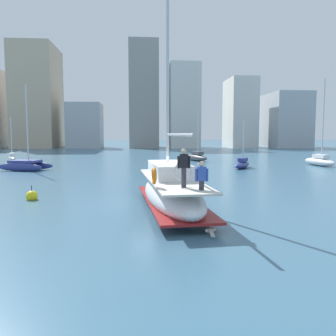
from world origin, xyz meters
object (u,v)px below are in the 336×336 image
Objects in this scene: moored_catamaran at (12,157)px; moored_cutter_right at (320,160)px; moored_sloop_far at (196,157)px; seagull at (210,230)px; main_sailboat at (171,190)px; moored_sloop_near at (25,164)px; moored_cutter_left at (242,164)px; mooring_buoy at (32,196)px.

moored_cutter_right is at bearing -16.63° from moored_catamaran.
moored_sloop_far is at bearing 146.30° from moored_cutter_right.
moored_sloop_far is at bearing 81.24° from seagull.
moored_cutter_right is at bearing -33.70° from moored_sloop_far.
seagull is at bearing -124.86° from moored_cutter_right.
seagull is at bearing -62.14° from moored_catamaran.
main_sailboat is 4.75m from seagull.
moored_sloop_near is 14.91m from moored_catamaran.
moored_cutter_left reaches higher than mooring_buoy.
seagull is at bearing -41.45° from mooring_buoy.
moored_sloop_near is 22.29m from moored_cutter_left.
moored_catamaran reaches higher than seagull.
moored_sloop_far is 5.37× the size of seagull.
moored_sloop_near is at bearing -175.83° from moored_cutter_right.
moored_cutter_left is at bearing 44.34° from mooring_buoy.
moored_cutter_right reaches higher than moored_catamaran.
moored_cutter_left is 23.68m from mooring_buoy.
moored_catamaran is at bearing 113.59° from moored_sloop_near.
main_sailboat is 23.07m from moored_sloop_near.
moored_sloop_far reaches higher than seagull.
main_sailboat is at bearing -21.01° from mooring_buoy.
main_sailboat is 10.50× the size of seagull.
moored_catamaran is at bearing 110.71° from mooring_buoy.
moored_catamaran is 4.65× the size of seagull.
moored_cutter_right is at bearing 48.31° from main_sailboat.
moored_catamaran is at bearing 173.70° from moored_sloop_far.
moored_sloop_far reaches higher than moored_catamaran.
main_sailboat is at bearing 101.91° from seagull.
moored_sloop_far is 11.08m from moored_cutter_left.
main_sailboat is 8.05m from mooring_buoy.
main_sailboat reaches higher than moored_cutter_right.
seagull is 1.40× the size of mooring_buoy.
moored_cutter_left is at bearing -25.36° from moored_catamaran.
moored_sloop_near is at bearing -179.32° from moored_cutter_left.
moored_cutter_left is at bearing 0.68° from moored_sloop_near.
moored_cutter_right is 10.64× the size of mooring_buoy.
main_sailboat is 1.59× the size of moored_sloop_near.
mooring_buoy is (-26.62, -18.61, -0.43)m from moored_cutter_right.
moored_cutter_left is (22.29, 0.27, -0.15)m from moored_sloop_near.
moored_cutter_right is 31.79m from seagull.
main_sailboat is 28.78m from moored_cutter_right.
moored_cutter_right is at bearing 4.17° from moored_sloop_near.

